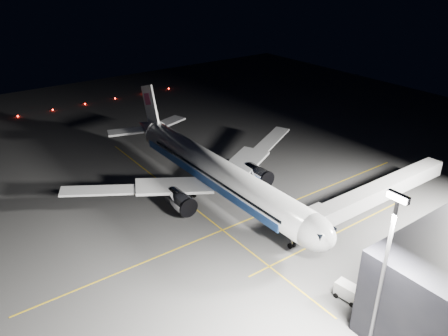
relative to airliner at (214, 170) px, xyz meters
name	(u,v)px	position (x,y,z in m)	size (l,w,h in m)	color
ground	(217,196)	(1.08, 0.00, -5.16)	(200.00, 200.00, 0.00)	#4C4C4F
guide_line_main	(250,219)	(11.08, 0.00, -5.16)	(0.25, 80.00, 0.01)	gold
guide_line_cross	(191,206)	(1.08, -6.00, -5.16)	(70.00, 0.25, 0.01)	gold
guide_line_side	(340,231)	(23.08, 10.00, -5.16)	(0.25, 40.00, 0.01)	gold
airliner	(214,170)	(0.00, 0.00, 0.00)	(61.48, 54.22, 16.64)	silver
jet_bridge	(374,194)	(23.08, 18.06, -0.58)	(3.60, 34.40, 6.30)	#B2B2B7
floodlight_mast_south	(386,261)	(41.08, -6.01, 7.21)	(2.40, 0.67, 20.70)	#59595E
taxiway_lights	(85,104)	(-70.92, 0.00, -4.94)	(0.44, 60.44, 0.44)	#FF140A
service_truck	(351,293)	(34.89, -1.94, -3.92)	(4.75, 2.48, 2.32)	silver
baggage_tug	(227,164)	(-8.33, 9.36, -4.37)	(2.75, 2.42, 1.72)	black
safety_cone_a	(258,193)	(5.24, 6.77, -4.83)	(0.44, 0.44, 0.66)	#EF450A
safety_cone_b	(242,194)	(3.62, 4.00, -4.83)	(0.44, 0.44, 0.67)	#EF450A
safety_cone_c	(261,171)	(-1.78, 13.44, -4.82)	(0.45, 0.45, 0.68)	#EF450A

